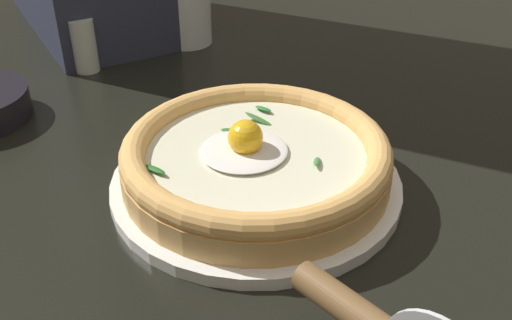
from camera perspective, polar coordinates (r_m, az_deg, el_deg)
ground_plane at (r=0.60m, az=1.69°, el=-2.65°), size 2.40×2.40×0.03m
pizza_plate at (r=0.57m, az=-0.00°, el=-2.19°), size 0.27×0.27×0.01m
pizza at (r=0.56m, az=-0.03°, el=0.22°), size 0.25×0.25×0.06m
drinking_glass at (r=0.90m, az=-6.70°, el=13.92°), size 0.07×0.07×0.11m
pepper_shaker at (r=0.83m, az=-16.03°, el=10.41°), size 0.03×0.03×0.07m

